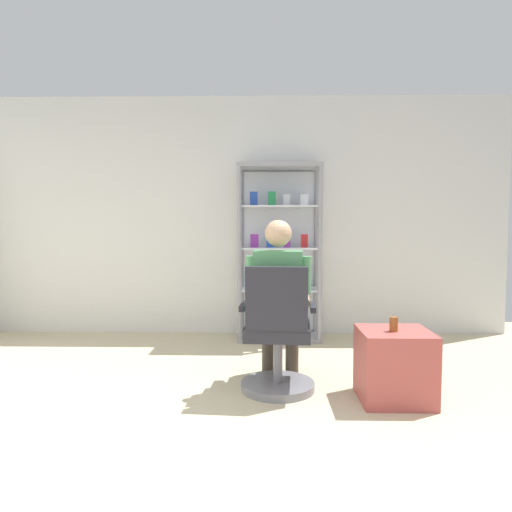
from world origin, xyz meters
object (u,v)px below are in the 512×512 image
object	(u,v)px
storage_crate	(394,365)
office_chair	(278,340)
seated_shopkeeper	(279,295)
tea_glass	(394,324)
display_cabinet_main	(279,251)

from	to	relation	value
storage_crate	office_chair	bearing A→B (deg)	170.60
office_chair	seated_shopkeeper	bearing A→B (deg)	85.61
seated_shopkeeper	tea_glass	xyz separation A→B (m)	(0.80, -0.33, -0.16)
display_cabinet_main	office_chair	size ratio (longest dim) A/B	1.98
storage_crate	tea_glass	distance (m)	0.31
seated_shopkeeper	tea_glass	distance (m)	0.88
office_chair	seated_shopkeeper	world-z (taller)	seated_shopkeeper
office_chair	tea_glass	distance (m)	0.84
display_cabinet_main	office_chair	world-z (taller)	display_cabinet_main
display_cabinet_main	tea_glass	size ratio (longest dim) A/B	18.53
office_chair	storage_crate	xyz separation A→B (m)	(0.83, -0.14, -0.14)
office_chair	tea_glass	xyz separation A→B (m)	(0.81, -0.16, 0.16)
storage_crate	seated_shopkeeper	bearing A→B (deg)	159.81
tea_glass	display_cabinet_main	bearing A→B (deg)	112.02
display_cabinet_main	seated_shopkeeper	distance (m)	1.55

